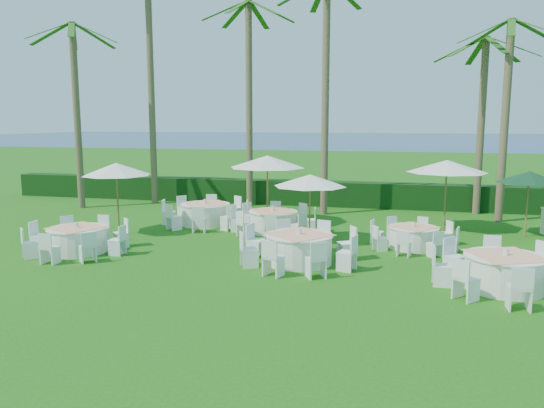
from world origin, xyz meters
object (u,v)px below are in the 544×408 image
(umbrella_d, at_px, (447,166))
(banquet_table_c, at_px, (505,271))
(banquet_table_e, at_px, (273,221))
(umbrella_green, at_px, (529,177))
(umbrella_b, at_px, (310,180))
(banquet_table_f, at_px, (413,237))
(umbrella_c, at_px, (267,162))
(banquet_table_d, at_px, (205,213))
(banquet_table_a, at_px, (77,239))
(banquet_table_b, at_px, (299,248))
(umbrella_a, at_px, (116,169))

(umbrella_d, bearing_deg, banquet_table_c, -82.82)
(banquet_table_e, distance_m, umbrella_green, 9.37)
(umbrella_d, bearing_deg, umbrella_b, -145.59)
(banquet_table_f, height_order, umbrella_b, umbrella_b)
(umbrella_d, bearing_deg, umbrella_c, -176.85)
(banquet_table_d, xyz_separation_m, banquet_table_e, (2.99, -0.71, -0.03))
(banquet_table_a, bearing_deg, banquet_table_b, 2.97)
(banquet_table_b, relative_size, umbrella_d, 1.16)
(banquet_table_c, height_order, banquet_table_e, banquet_table_c)
(umbrella_green, bearing_deg, banquet_table_c, -105.63)
(banquet_table_c, xyz_separation_m, umbrella_green, (1.88, 6.71, 1.72))
(umbrella_c, bearing_deg, banquet_table_f, -26.70)
(banquet_table_b, height_order, banquet_table_c, banquet_table_b)
(banquet_table_a, relative_size, umbrella_d, 1.08)
(banquet_table_a, height_order, umbrella_green, umbrella_green)
(banquet_table_f, bearing_deg, umbrella_a, -178.64)
(umbrella_a, relative_size, umbrella_green, 1.11)
(banquet_table_c, height_order, umbrella_d, umbrella_d)
(banquet_table_a, distance_m, banquet_table_d, 5.77)
(banquet_table_c, relative_size, umbrella_a, 1.31)
(banquet_table_f, xyz_separation_m, umbrella_a, (-10.62, -0.25, 2.04))
(banquet_table_b, bearing_deg, banquet_table_a, -177.03)
(banquet_table_e, xyz_separation_m, umbrella_a, (-5.52, -1.68, 1.99))
(banquet_table_a, distance_m, banquet_table_f, 10.91)
(banquet_table_b, height_order, umbrella_green, umbrella_green)
(banquet_table_d, xyz_separation_m, umbrella_a, (-2.53, -2.39, 1.95))
(banquet_table_b, distance_m, umbrella_d, 7.78)
(umbrella_b, bearing_deg, umbrella_d, 34.41)
(banquet_table_b, bearing_deg, umbrella_d, 52.92)
(umbrella_a, bearing_deg, umbrella_b, 2.22)
(umbrella_b, relative_size, umbrella_green, 1.05)
(banquet_table_f, relative_size, umbrella_b, 1.13)
(banquet_table_a, relative_size, umbrella_c, 1.06)
(umbrella_a, height_order, umbrella_green, umbrella_a)
(umbrella_a, relative_size, umbrella_c, 0.87)
(banquet_table_d, height_order, umbrella_d, umbrella_d)
(umbrella_d, bearing_deg, banquet_table_f, -110.56)
(banquet_table_c, bearing_deg, banquet_table_b, 167.63)
(banquet_table_e, height_order, umbrella_b, umbrella_b)
(umbrella_a, bearing_deg, banquet_table_f, 1.36)
(umbrella_a, xyz_separation_m, umbrella_c, (4.94, 3.11, 0.13))
(banquet_table_d, bearing_deg, umbrella_green, 2.96)
(banquet_table_c, xyz_separation_m, umbrella_b, (-5.60, 3.97, 1.70))
(banquet_table_b, xyz_separation_m, umbrella_c, (-2.37, 5.62, 2.09))
(banquet_table_a, bearing_deg, umbrella_d, 28.62)
(umbrella_a, height_order, umbrella_c, umbrella_c)
(banquet_table_b, height_order, umbrella_a, umbrella_a)
(umbrella_b, bearing_deg, banquet_table_c, -35.36)
(umbrella_green, bearing_deg, umbrella_c, 179.42)
(umbrella_green, bearing_deg, banquet_table_f, -145.37)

